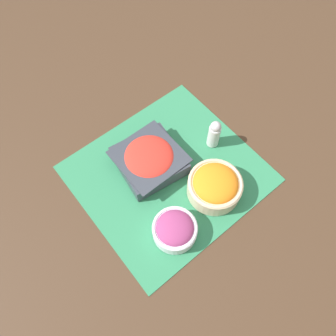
# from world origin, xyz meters

# --- Properties ---
(ground_plane) EXTENTS (3.00, 3.00, 0.00)m
(ground_plane) POSITION_xyz_m (0.00, 0.00, 0.00)
(ground_plane) COLOR #422D1E
(placemat) EXTENTS (0.49, 0.45, 0.00)m
(placemat) POSITION_xyz_m (0.00, 0.00, 0.00)
(placemat) COLOR #2D7A51
(placemat) RESTS_ON ground_plane
(carrot_bowl) EXTENTS (0.15, 0.15, 0.07)m
(carrot_bowl) POSITION_xyz_m (-0.06, 0.12, 0.04)
(carrot_bowl) COLOR beige
(carrot_bowl) RESTS_ON placemat
(onion_bowl) EXTENTS (0.12, 0.12, 0.06)m
(onion_bowl) POSITION_xyz_m (0.10, 0.15, 0.03)
(onion_bowl) COLOR silver
(onion_bowl) RESTS_ON placemat
(tomato_bowl) EXTENTS (0.19, 0.19, 0.07)m
(tomato_bowl) POSITION_xyz_m (0.02, -0.05, 0.04)
(tomato_bowl) COLOR #333842
(tomato_bowl) RESTS_ON placemat
(pepper_shaker) EXTENTS (0.03, 0.03, 0.10)m
(pepper_shaker) POSITION_xyz_m (-0.17, 0.01, 0.05)
(pepper_shaker) COLOR silver
(pepper_shaker) RESTS_ON placemat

